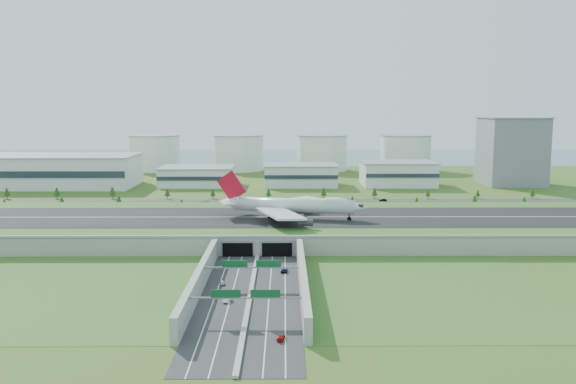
{
  "coord_description": "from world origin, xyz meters",
  "views": [
    {
      "loc": [
        11.76,
        -307.38,
        64.39
      ],
      "look_at": [
        13.78,
        35.0,
        16.27
      ],
      "focal_mm": 38.0,
      "sensor_mm": 36.0,
      "label": 1
    }
  ],
  "objects_px": {
    "car_0": "(222,283)",
    "car_2": "(284,270)",
    "car_3": "(281,337)",
    "car_4": "(3,205)",
    "car_5": "(383,200)",
    "car_7": "(205,201)",
    "fuel_tank_a": "(155,153)",
    "boeing_747": "(292,205)",
    "car_1": "(227,299)",
    "office_tower": "(512,152)"
  },
  "relations": [
    {
      "from": "boeing_747",
      "to": "car_7",
      "type": "height_order",
      "value": "boeing_747"
    },
    {
      "from": "car_2",
      "to": "car_5",
      "type": "bearing_deg",
      "value": -103.17
    },
    {
      "from": "car_0",
      "to": "car_2",
      "type": "height_order",
      "value": "same"
    },
    {
      "from": "car_0",
      "to": "fuel_tank_a",
      "type": "bearing_deg",
      "value": 95.69
    },
    {
      "from": "car_3",
      "to": "car_4",
      "type": "bearing_deg",
      "value": -40.02
    },
    {
      "from": "car_4",
      "to": "car_5",
      "type": "height_order",
      "value": "car_5"
    },
    {
      "from": "car_7",
      "to": "boeing_747",
      "type": "bearing_deg",
      "value": 43.18
    },
    {
      "from": "car_0",
      "to": "car_2",
      "type": "relative_size",
      "value": 0.82
    },
    {
      "from": "office_tower",
      "to": "car_7",
      "type": "bearing_deg",
      "value": -158.66
    },
    {
      "from": "car_5",
      "to": "car_7",
      "type": "height_order",
      "value": "car_5"
    },
    {
      "from": "fuel_tank_a",
      "to": "car_2",
      "type": "bearing_deg",
      "value": -71.15
    },
    {
      "from": "office_tower",
      "to": "car_7",
      "type": "height_order",
      "value": "office_tower"
    },
    {
      "from": "car_3",
      "to": "car_4",
      "type": "xyz_separation_m",
      "value": [
        -182.82,
        231.02,
        0.06
      ]
    },
    {
      "from": "car_1",
      "to": "car_7",
      "type": "bearing_deg",
      "value": 108.3
    },
    {
      "from": "office_tower",
      "to": "fuel_tank_a",
      "type": "height_order",
      "value": "office_tower"
    },
    {
      "from": "fuel_tank_a",
      "to": "car_2",
      "type": "xyz_separation_m",
      "value": [
        131.64,
        -385.63,
        -16.69
      ]
    },
    {
      "from": "office_tower",
      "to": "car_1",
      "type": "xyz_separation_m",
      "value": [
        -207.4,
        -307.02,
        -26.53
      ]
    },
    {
      "from": "car_0",
      "to": "car_7",
      "type": "xyz_separation_m",
      "value": [
        -31.15,
        192.76,
        0.09
      ]
    },
    {
      "from": "car_1",
      "to": "car_5",
      "type": "distance_m",
      "value": 233.41
    },
    {
      "from": "car_2",
      "to": "car_7",
      "type": "relative_size",
      "value": 0.93
    },
    {
      "from": "office_tower",
      "to": "car_1",
      "type": "bearing_deg",
      "value": -124.04
    },
    {
      "from": "fuel_tank_a",
      "to": "car_7",
      "type": "relative_size",
      "value": 9.28
    },
    {
      "from": "office_tower",
      "to": "boeing_747",
      "type": "relative_size",
      "value": 0.71
    },
    {
      "from": "car_7",
      "to": "car_5",
      "type": "bearing_deg",
      "value": 106.01
    },
    {
      "from": "car_3",
      "to": "car_7",
      "type": "distance_m",
      "value": 251.46
    },
    {
      "from": "car_2",
      "to": "car_4",
      "type": "bearing_deg",
      "value": -33.88
    },
    {
      "from": "fuel_tank_a",
      "to": "car_2",
      "type": "height_order",
      "value": "fuel_tank_a"
    },
    {
      "from": "car_1",
      "to": "fuel_tank_a",
      "type": "bearing_deg",
      "value": 113.96
    },
    {
      "from": "office_tower",
      "to": "car_1",
      "type": "relative_size",
      "value": 10.63
    },
    {
      "from": "car_0",
      "to": "car_7",
      "type": "height_order",
      "value": "car_7"
    },
    {
      "from": "boeing_747",
      "to": "office_tower",
      "type": "bearing_deg",
      "value": 59.03
    },
    {
      "from": "office_tower",
      "to": "boeing_747",
      "type": "xyz_separation_m",
      "value": [
        -184.59,
        -197.55,
        -12.7
      ]
    },
    {
      "from": "car_4",
      "to": "boeing_747",
      "type": "bearing_deg",
      "value": -102.42
    },
    {
      "from": "fuel_tank_a",
      "to": "car_0",
      "type": "height_order",
      "value": "fuel_tank_a"
    },
    {
      "from": "office_tower",
      "to": "car_1",
      "type": "distance_m",
      "value": 371.46
    },
    {
      "from": "boeing_747",
      "to": "car_2",
      "type": "relative_size",
      "value": 15.46
    },
    {
      "from": "car_1",
      "to": "car_4",
      "type": "distance_m",
      "value": 257.23
    },
    {
      "from": "car_3",
      "to": "car_7",
      "type": "height_order",
      "value": "car_7"
    },
    {
      "from": "car_7",
      "to": "car_3",
      "type": "bearing_deg",
      "value": 26.13
    },
    {
      "from": "office_tower",
      "to": "boeing_747",
      "type": "height_order",
      "value": "office_tower"
    },
    {
      "from": "car_3",
      "to": "car_0",
      "type": "bearing_deg",
      "value": -56.12
    },
    {
      "from": "car_3",
      "to": "car_5",
      "type": "xyz_separation_m",
      "value": [
        68.52,
        250.12,
        0.17
      ]
    },
    {
      "from": "fuel_tank_a",
      "to": "car_1",
      "type": "distance_m",
      "value": 437.09
    },
    {
      "from": "boeing_747",
      "to": "car_0",
      "type": "bearing_deg",
      "value": -94.28
    },
    {
      "from": "car_2",
      "to": "car_7",
      "type": "bearing_deg",
      "value": -65.63
    },
    {
      "from": "car_3",
      "to": "car_7",
      "type": "bearing_deg",
      "value": -66.24
    },
    {
      "from": "car_1",
      "to": "car_3",
      "type": "distance_m",
      "value": 38.02
    },
    {
      "from": "fuel_tank_a",
      "to": "car_5",
      "type": "relative_size",
      "value": 9.66
    },
    {
      "from": "fuel_tank_a",
      "to": "car_5",
      "type": "distance_m",
      "value": 286.59
    },
    {
      "from": "boeing_747",
      "to": "car_1",
      "type": "height_order",
      "value": "boeing_747"
    }
  ]
}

